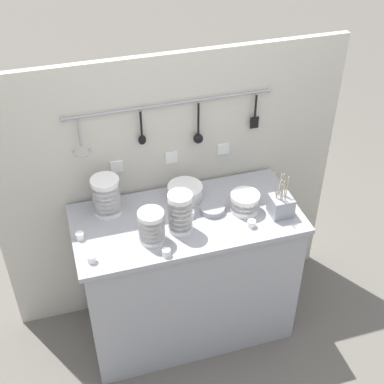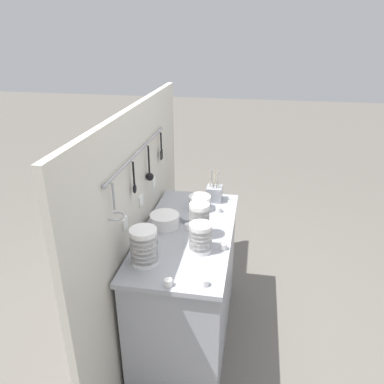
{
  "view_description": "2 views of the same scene",
  "coord_description": "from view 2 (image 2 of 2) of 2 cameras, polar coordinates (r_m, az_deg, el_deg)",
  "views": [
    {
      "loc": [
        -0.62,
        -2.16,
        2.79
      ],
      "look_at": [
        0.02,
        -0.04,
        1.1
      ],
      "focal_mm": 50.0,
      "sensor_mm": 36.0,
      "label": 1
    },
    {
      "loc": [
        -2.13,
        -0.41,
        2.16
      ],
      "look_at": [
        0.02,
        -0.03,
        1.18
      ],
      "focal_mm": 35.0,
      "sensor_mm": 36.0,
      "label": 2
    }
  ],
  "objects": [
    {
      "name": "plate_stack",
      "position": [
        2.55,
        -4.21,
        -4.31
      ],
      "size": [
        0.2,
        0.2,
        0.09
      ],
      "color": "white",
      "rests_on": "counter"
    },
    {
      "name": "back_wall",
      "position": [
        2.61,
        -8.0,
        -6.05
      ],
      "size": [
        2.06,
        0.11,
        1.72
      ],
      "color": "beige",
      "rests_on": "ground"
    },
    {
      "name": "ground_plane",
      "position": [
        3.06,
        -0.62,
        -20.72
      ],
      "size": [
        20.0,
        20.0,
        0.0
      ],
      "primitive_type": "plane",
      "color": "#666059"
    },
    {
      "name": "bowl_stack_tall_left",
      "position": [
        2.76,
        1.18,
        -1.65
      ],
      "size": [
        0.16,
        0.16,
        0.11
      ],
      "color": "white",
      "rests_on": "counter"
    },
    {
      "name": "steel_mixing_bowl",
      "position": [
        2.63,
        -0.3,
        -3.95
      ],
      "size": [
        0.14,
        0.14,
        0.03
      ],
      "color": "#93969E",
      "rests_on": "counter"
    },
    {
      "name": "cup_front_right",
      "position": [
        2.02,
        -3.64,
        -13.61
      ],
      "size": [
        0.04,
        0.04,
        0.04
      ],
      "color": "white",
      "rests_on": "counter"
    },
    {
      "name": "cutlery_caddy",
      "position": [
        2.91,
        3.43,
        -0.18
      ],
      "size": [
        0.12,
        0.12,
        0.27
      ],
      "color": "#93969E",
      "rests_on": "counter"
    },
    {
      "name": "cup_by_caddy",
      "position": [
        2.02,
        1.89,
        -13.6
      ],
      "size": [
        0.04,
        0.04,
        0.04
      ],
      "color": "white",
      "rests_on": "counter"
    },
    {
      "name": "cup_front_left",
      "position": [
        2.31,
        4.79,
        -8.26
      ],
      "size": [
        0.04,
        0.04,
        0.04
      ],
      "color": "white",
      "rests_on": "counter"
    },
    {
      "name": "bowl_stack_wide_centre",
      "position": [
        2.25,
        1.32,
        -6.97
      ],
      "size": [
        0.14,
        0.14,
        0.18
      ],
      "color": "white",
      "rests_on": "counter"
    },
    {
      "name": "cup_edge_near",
      "position": [
        2.52,
        -0.59,
        -5.27
      ],
      "size": [
        0.04,
        0.04,
        0.04
      ],
      "color": "white",
      "rests_on": "counter"
    },
    {
      "name": "bowl_stack_short_front",
      "position": [
        2.15,
        -7.32,
        -8.23
      ],
      "size": [
        0.16,
        0.16,
        0.22
      ],
      "color": "white",
      "rests_on": "counter"
    },
    {
      "name": "cup_centre",
      "position": [
        2.75,
        4.07,
        -2.65
      ],
      "size": [
        0.04,
        0.04,
        0.04
      ],
      "color": "white",
      "rests_on": "counter"
    },
    {
      "name": "counter",
      "position": [
        2.76,
        -0.66,
        -14.04
      ],
      "size": [
        1.26,
        0.6,
        0.91
      ],
      "color": "#9EA0A8",
      "rests_on": "ground"
    },
    {
      "name": "bowl_stack_nested_right",
      "position": [
        2.38,
        1.12,
        -4.37
      ],
      "size": [
        0.13,
        0.13,
        0.24
      ],
      "color": "white",
      "rests_on": "counter"
    }
  ]
}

